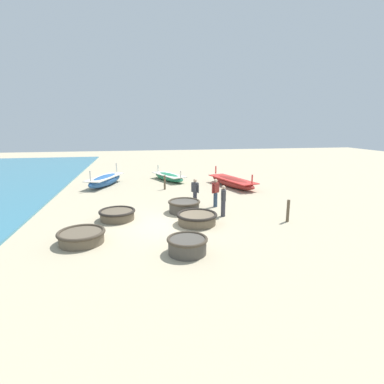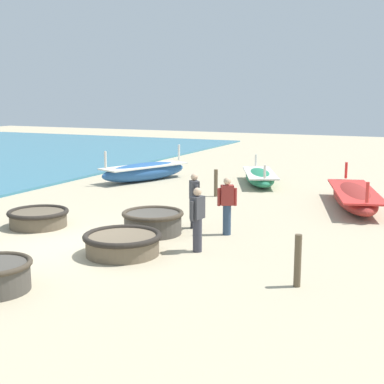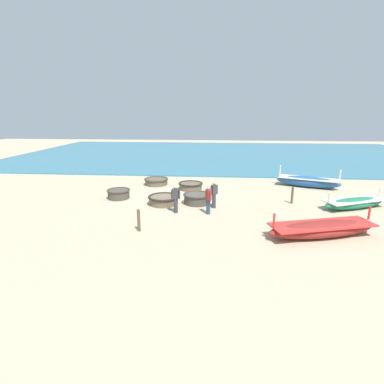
% 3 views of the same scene
% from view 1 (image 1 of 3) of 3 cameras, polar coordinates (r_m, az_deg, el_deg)
% --- Properties ---
extents(ground_plane, '(80.00, 80.00, 0.00)m').
position_cam_1_polar(ground_plane, '(14.04, -4.99, -5.95)').
color(ground_plane, '#BCAD8C').
extents(coracle_weathered, '(1.87, 1.87, 0.52)m').
position_cam_1_polar(coracle_weathered, '(13.80, 0.95, -5.00)').
color(coracle_weathered, brown).
rests_on(coracle_weathered, ground).
extents(coracle_upturned, '(1.73, 1.73, 0.49)m').
position_cam_1_polar(coracle_upturned, '(14.86, -14.06, -4.15)').
color(coracle_upturned, brown).
rests_on(coracle_upturned, ground).
extents(coracle_front_left, '(1.82, 1.82, 0.50)m').
position_cam_1_polar(coracle_front_left, '(12.44, -20.31, -7.92)').
color(coracle_front_left, brown).
rests_on(coracle_front_left, ground).
extents(coracle_front_right, '(1.68, 1.68, 0.62)m').
position_cam_1_polar(coracle_front_right, '(15.63, -1.50, -2.66)').
color(coracle_front_right, '#4C473F').
rests_on(coracle_front_right, ground).
extents(coracle_far_right, '(1.47, 1.47, 0.59)m').
position_cam_1_polar(coracle_far_right, '(10.78, -0.91, -10.04)').
color(coracle_far_right, '#4C473F').
rests_on(coracle_far_right, ground).
extents(long_boat_white_hull, '(2.70, 4.60, 1.45)m').
position_cam_1_polar(long_boat_white_hull, '(23.27, -16.22, 2.17)').
color(long_boat_white_hull, '#285693').
rests_on(long_boat_white_hull, ground).
extents(long_boat_ochre_hull, '(2.63, 5.25, 1.24)m').
position_cam_1_polar(long_boat_ochre_hull, '(22.23, 7.63, 1.94)').
color(long_boat_ochre_hull, maroon).
rests_on(long_boat_ochre_hull, ground).
extents(long_boat_red_hull, '(2.65, 4.19, 1.06)m').
position_cam_1_polar(long_boat_red_hull, '(24.50, -4.46, 2.91)').
color(long_boat_red_hull, '#237551').
rests_on(long_boat_red_hull, ground).
extents(fisherman_standing_right, '(0.39, 0.43, 1.57)m').
position_cam_1_polar(fisherman_standing_right, '(16.62, 0.58, 0.05)').
color(fisherman_standing_right, '#383842').
rests_on(fisherman_standing_right, ground).
extents(fisherman_with_hat, '(0.29, 0.52, 1.57)m').
position_cam_1_polar(fisherman_with_hat, '(14.89, 5.98, -1.53)').
color(fisherman_with_hat, '#383842').
rests_on(fisherman_with_hat, ground).
extents(fisherman_hauling, '(0.48, 0.35, 1.57)m').
position_cam_1_polar(fisherman_hauling, '(16.58, 4.51, -0.02)').
color(fisherman_hauling, '#2D425B').
rests_on(fisherman_hauling, ground).
extents(mooring_post_mid_beach, '(0.14, 0.14, 1.06)m').
position_cam_1_polar(mooring_post_mid_beach, '(14.78, 17.81, -3.43)').
color(mooring_post_mid_beach, brown).
rests_on(mooring_post_mid_beach, ground).
extents(mooring_post_inland, '(0.14, 0.14, 1.01)m').
position_cam_1_polar(mooring_post_inland, '(21.10, -5.23, 1.83)').
color(mooring_post_inland, brown).
rests_on(mooring_post_inland, ground).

